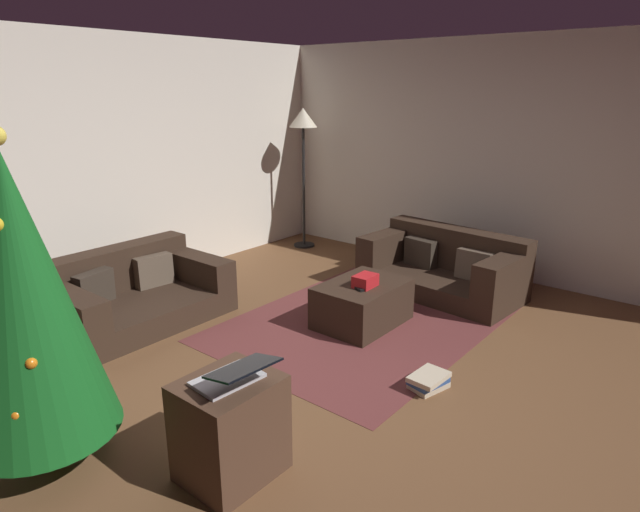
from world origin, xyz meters
TOP-DOWN VIEW (x-y plane):
  - ground_plane at (0.00, 0.00)m, footprint 6.40×6.40m
  - rear_partition at (0.00, 3.14)m, footprint 6.40×0.12m
  - corner_partition at (3.14, 0.00)m, footprint 0.12×6.40m
  - couch_left at (-0.26, 2.24)m, footprint 1.55×1.00m
  - couch_right at (2.24, 0.35)m, footprint 0.97×1.67m
  - ottoman at (1.00, 0.53)m, footprint 0.83×0.59m
  - gift_box at (0.95, 0.47)m, footprint 0.22×0.16m
  - tv_remote at (0.85, 0.48)m, footprint 0.11×0.17m
  - christmas_tree at (-1.72, 0.82)m, footprint 0.84×0.84m
  - side_table at (-1.12, -0.08)m, footprint 0.52×0.44m
  - laptop at (-1.13, -0.13)m, footprint 0.38×0.40m
  - book_stack at (0.38, -0.49)m, footprint 0.31×0.24m
  - corner_lamp at (2.59, 2.61)m, footprint 0.36×0.36m
  - area_rug at (1.00, 0.53)m, footprint 2.60×2.00m

SIDE VIEW (x-z plane):
  - ground_plane at x=0.00m, z-range 0.00..0.00m
  - area_rug at x=1.00m, z-range 0.00..0.01m
  - book_stack at x=0.38m, z-range 0.00..0.12m
  - ottoman at x=1.00m, z-range 0.00..0.39m
  - couch_left at x=-0.26m, z-range -0.07..0.56m
  - couch_right at x=2.24m, z-range -0.06..0.58m
  - side_table at x=-1.12m, z-range 0.00..0.58m
  - tv_remote at x=0.85m, z-range 0.39..0.41m
  - gift_box at x=0.95m, z-range 0.39..0.50m
  - laptop at x=-1.13m, z-range 0.55..0.72m
  - christmas_tree at x=-1.72m, z-range 0.06..1.96m
  - rear_partition at x=0.00m, z-range 0.00..2.60m
  - corner_partition at x=3.14m, z-range 0.00..2.60m
  - corner_lamp at x=2.59m, z-range 0.65..2.46m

